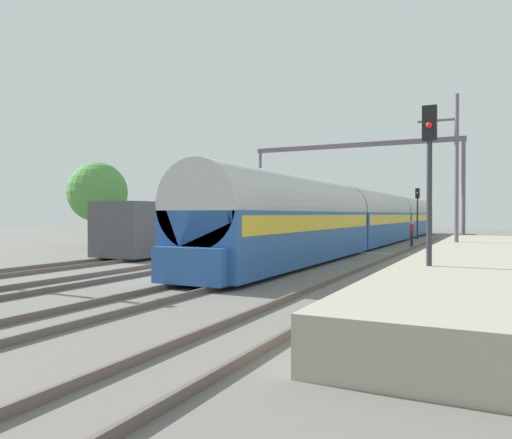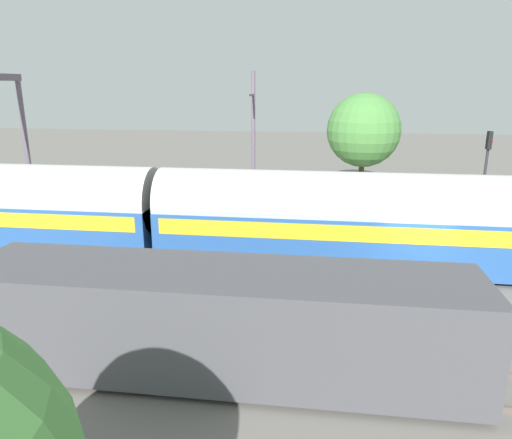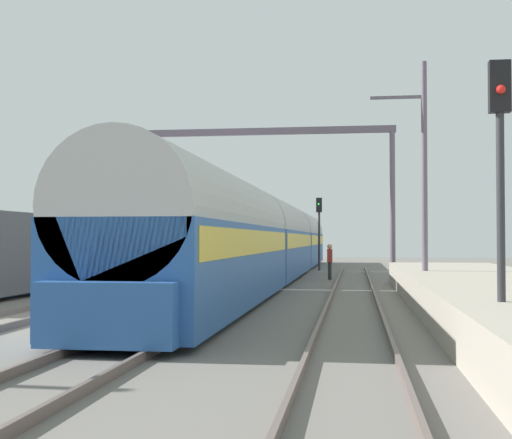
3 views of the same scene
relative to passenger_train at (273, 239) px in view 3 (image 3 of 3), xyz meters
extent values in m
plane|color=slate|center=(-2.03, -18.62, -1.97)|extent=(120.00, 120.00, 0.00)
cube|color=#60514C|center=(-4.77, -18.62, -1.89)|extent=(0.08, 60.00, 0.16)
cube|color=#60514C|center=(-3.34, -18.62, -1.89)|extent=(0.08, 60.00, 0.16)
cube|color=#60514C|center=(-0.72, -18.62, -1.89)|extent=(0.08, 60.00, 0.16)
cube|color=#60514C|center=(0.72, -18.62, -1.89)|extent=(0.08, 60.00, 0.16)
cube|color=#60514C|center=(3.34, -18.62, -1.89)|extent=(0.08, 60.00, 0.16)
cube|color=#60514C|center=(4.77, -18.62, -1.89)|extent=(0.08, 60.00, 0.16)
cube|color=#A39989|center=(7.87, -16.62, -1.52)|extent=(4.40, 28.00, 0.90)
cube|color=#28569E|center=(0.00, -16.31, -0.71)|extent=(2.90, 16.00, 2.20)
cube|color=gold|center=(0.00, -16.31, -0.08)|extent=(2.93, 15.36, 0.64)
cylinder|color=#BABABA|center=(0.00, -16.31, 0.59)|extent=(2.84, 16.00, 2.84)
cube|color=#28569E|center=(0.00, 0.04, -0.71)|extent=(2.90, 16.00, 2.20)
cube|color=gold|center=(0.00, 0.04, -0.08)|extent=(2.93, 15.36, 0.64)
cylinder|color=#BABABA|center=(0.00, 0.04, 0.59)|extent=(2.84, 16.00, 2.84)
cube|color=#28569E|center=(0.00, 16.39, -0.71)|extent=(2.90, 16.00, 2.20)
cube|color=gold|center=(0.00, 16.39, -0.08)|extent=(2.93, 15.36, 0.64)
cylinder|color=#BABABA|center=(0.00, 16.39, 0.59)|extent=(2.84, 16.00, 2.84)
cube|color=#28569E|center=(0.00, -24.56, -1.26)|extent=(2.40, 0.50, 1.10)
cube|color=#47474C|center=(-8.11, -12.51, -0.46)|extent=(2.80, 13.00, 2.70)
cube|color=black|center=(-8.11, -12.51, -1.76)|extent=(2.52, 11.96, 0.10)
cylinder|color=#2B2B2B|center=(2.91, -1.29, -1.55)|extent=(0.19, 0.19, 0.85)
cube|color=maroon|center=(2.91, -1.29, -0.80)|extent=(0.27, 0.42, 0.64)
sphere|color=tan|center=(2.91, -1.29, -0.36)|extent=(0.24, 0.24, 0.24)
cylinder|color=#2D2D33|center=(6.60, -23.32, 0.10)|extent=(0.14, 0.14, 4.15)
cube|color=black|center=(6.60, -23.32, 2.63)|extent=(0.36, 0.20, 0.90)
sphere|color=red|center=(6.60, -23.44, 2.56)|extent=(0.16, 0.16, 0.16)
cylinder|color=#2D2D33|center=(1.92, 8.71, -0.16)|extent=(0.14, 0.14, 3.64)
cube|color=black|center=(1.92, 8.71, 2.11)|extent=(0.36, 0.20, 0.90)
sphere|color=#19D133|center=(1.92, 8.59, 2.15)|extent=(0.16, 0.16, 0.16)
cylinder|color=slate|center=(-10.11, 1.58, 1.78)|extent=(0.28, 0.28, 7.50)
cylinder|color=slate|center=(6.06, 1.58, 1.78)|extent=(0.28, 0.28, 7.50)
cube|color=slate|center=(-2.03, 1.58, 5.71)|extent=(16.57, 0.24, 0.36)
cylinder|color=slate|center=(6.46, -11.32, 2.03)|extent=(0.20, 0.20, 8.00)
cube|color=slate|center=(5.56, -11.32, 4.83)|extent=(1.80, 0.10, 0.10)
camera|label=1|loc=(8.16, -36.80, 0.27)|focal=34.67mm
camera|label=2|loc=(-18.86, -14.91, 5.35)|focal=33.34mm
camera|label=3|loc=(4.11, -36.11, 0.01)|focal=50.46mm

